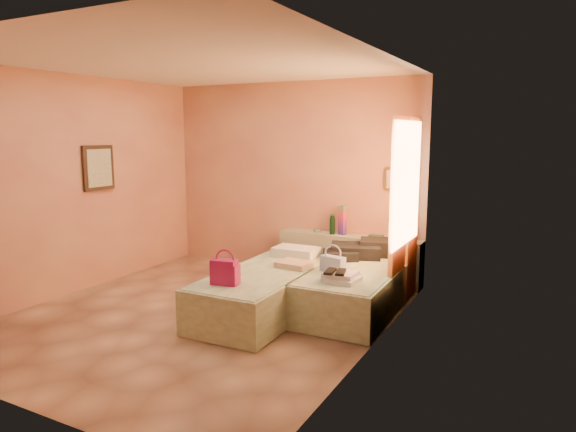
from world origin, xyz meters
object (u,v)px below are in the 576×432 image
object	(u,v)px
bed_left	(265,292)
flower_vase	(408,232)
magenta_handbag	(225,272)
towel_stack	(342,277)
bed_right	(358,288)
headboard_ledge	(349,258)
green_book	(376,236)
blue_handbag	(333,264)
water_bottle	(332,225)

from	to	relation	value
bed_left	flower_vase	bearing A→B (deg)	53.15
magenta_handbag	towel_stack	distance (m)	1.23
bed_left	bed_right	bearing A→B (deg)	34.79
headboard_ledge	bed_right	world-z (taller)	headboard_ledge
green_book	flower_vase	world-z (taller)	flower_vase
bed_left	flower_vase	xyz separation A→B (m)	(1.20, 1.67, 0.53)
green_book	magenta_handbag	distance (m)	2.52
magenta_handbag	bed_right	bearing A→B (deg)	41.14
towel_stack	headboard_ledge	bearing A→B (deg)	108.55
towel_stack	blue_handbag	bearing A→B (deg)	126.87
water_bottle	magenta_handbag	bearing A→B (deg)	-96.14
flower_vase	magenta_handbag	size ratio (longest dim) A/B	0.95
magenta_handbag	blue_handbag	xyz separation A→B (m)	(0.81, 0.96, -0.04)
blue_handbag	bed_right	bearing A→B (deg)	67.06
green_book	magenta_handbag	size ratio (longest dim) A/B	0.64
bed_right	towel_stack	bearing A→B (deg)	-87.77
headboard_ledge	blue_handbag	distance (m)	1.42
green_book	flower_vase	distance (m)	0.48
bed_left	water_bottle	bearing A→B (deg)	84.36
bed_right	flower_vase	bearing A→B (deg)	72.39
headboard_ledge	bed_left	xyz separation A→B (m)	(-0.38, -1.70, -0.08)
bed_right	water_bottle	world-z (taller)	water_bottle
bed_left	flower_vase	size ratio (longest dim) A/B	7.42
towel_stack	bed_left	bearing A→B (deg)	-178.17
headboard_ledge	flower_vase	world-z (taller)	flower_vase
water_bottle	flower_vase	distance (m)	1.07
headboard_ledge	bed_left	size ratio (longest dim) A/B	1.02
magenta_handbag	blue_handbag	size ratio (longest dim) A/B	1.01
bed_left	towel_stack	world-z (taller)	towel_stack
bed_right	water_bottle	xyz separation A→B (m)	(-0.77, 1.01, 0.53)
blue_handbag	magenta_handbag	bearing A→B (deg)	-119.69
bed_left	green_book	xyz separation A→B (m)	(0.75, 1.75, 0.42)
headboard_ledge	blue_handbag	bearing A→B (deg)	-76.54
bed_left	magenta_handbag	bearing A→B (deg)	-101.28
headboard_ledge	towel_stack	size ratio (longest dim) A/B	5.86
water_bottle	towel_stack	world-z (taller)	water_bottle
water_bottle	blue_handbag	xyz separation A→B (m)	(0.57, -1.32, -0.19)
headboard_ledge	bed_right	bearing A→B (deg)	-63.43
flower_vase	magenta_handbag	world-z (taller)	flower_vase
flower_vase	bed_left	bearing A→B (deg)	-125.80
water_bottle	towel_stack	distance (m)	1.84
water_bottle	magenta_handbag	world-z (taller)	water_bottle
bed_right	water_bottle	distance (m)	1.38
headboard_ledge	bed_left	bearing A→B (deg)	-102.44
bed_left	water_bottle	xyz separation A→B (m)	(0.13, 1.66, 0.53)
green_book	blue_handbag	world-z (taller)	same
bed_right	green_book	distance (m)	1.18
bed_right	magenta_handbag	world-z (taller)	magenta_handbag
bed_left	towel_stack	bearing A→B (deg)	0.78
water_bottle	magenta_handbag	xyz separation A→B (m)	(-0.25, -2.28, -0.15)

